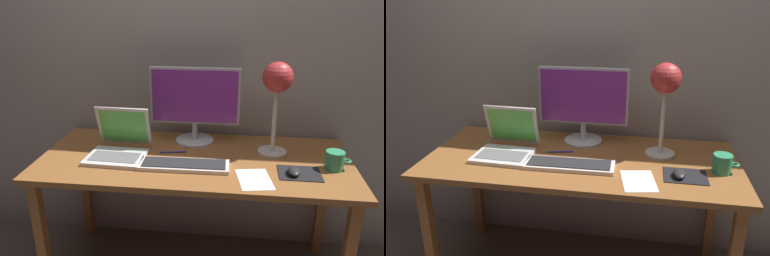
% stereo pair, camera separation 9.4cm
% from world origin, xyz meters
% --- Properties ---
extents(back_wall, '(4.80, 0.06, 2.60)m').
position_xyz_m(back_wall, '(0.00, 0.40, 1.30)').
color(back_wall, '#A8A099').
rests_on(back_wall, ground).
extents(desk, '(1.60, 0.70, 0.74)m').
position_xyz_m(desk, '(0.00, 0.00, 0.66)').
color(desk, '#935B2D').
rests_on(desk, ground).
extents(monitor, '(0.49, 0.22, 0.43)m').
position_xyz_m(monitor, '(-0.02, 0.22, 0.98)').
color(monitor, silver).
rests_on(monitor, desk).
extents(keyboard_main, '(0.44, 0.15, 0.03)m').
position_xyz_m(keyboard_main, '(-0.04, -0.12, 0.75)').
color(keyboard_main, silver).
rests_on(keyboard_main, desk).
extents(laptop, '(0.30, 0.30, 0.24)m').
position_xyz_m(laptop, '(-0.39, -0.00, 0.81)').
color(laptop, silver).
rests_on(laptop, desk).
extents(desk_lamp, '(0.15, 0.15, 0.49)m').
position_xyz_m(desk_lamp, '(0.40, 0.10, 1.11)').
color(desk_lamp, beige).
rests_on(desk_lamp, desk).
extents(mousepad, '(0.20, 0.16, 0.00)m').
position_xyz_m(mousepad, '(0.51, -0.13, 0.74)').
color(mousepad, black).
rests_on(mousepad, desk).
extents(mouse, '(0.06, 0.10, 0.03)m').
position_xyz_m(mouse, '(0.49, -0.14, 0.76)').
color(mouse, '#28282B').
rests_on(mouse, mousepad).
extents(coffee_mug, '(0.12, 0.09, 0.09)m').
position_xyz_m(coffee_mug, '(0.69, -0.06, 0.79)').
color(coffee_mug, '#339966').
rests_on(coffee_mug, desk).
extents(paper_sheet_near_mouse, '(0.18, 0.23, 0.00)m').
position_xyz_m(paper_sheet_near_mouse, '(0.30, -0.21, 0.74)').
color(paper_sheet_near_mouse, white).
rests_on(paper_sheet_near_mouse, desk).
extents(pen, '(0.14, 0.04, 0.01)m').
position_xyz_m(pen, '(-0.12, 0.04, 0.74)').
color(pen, '#2633A5').
rests_on(pen, desk).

